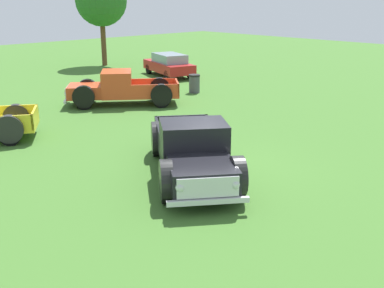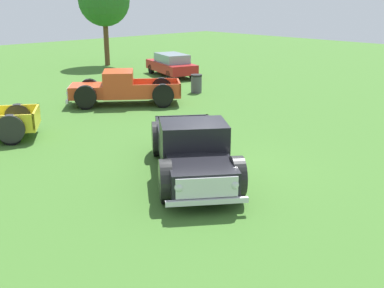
{
  "view_description": "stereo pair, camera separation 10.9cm",
  "coord_description": "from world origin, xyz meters",
  "px_view_note": "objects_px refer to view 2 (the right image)",
  "views": [
    {
      "loc": [
        -9.03,
        -8.76,
        4.81
      ],
      "look_at": [
        -0.59,
        0.02,
        0.9
      ],
      "focal_mm": 43.05,
      "sensor_mm": 36.0,
      "label": 1
    },
    {
      "loc": [
        -8.95,
        -8.84,
        4.81
      ],
      "look_at": [
        -0.59,
        0.02,
        0.9
      ],
      "focal_mm": 43.05,
      "sensor_mm": 36.0,
      "label": 2
    }
  ],
  "objects_px": {
    "pickup_truck_behind_left": "(117,89)",
    "trash_can": "(196,83)",
    "pickup_truck_foreground": "(194,153)",
    "sedan_distant_a": "(171,64)",
    "oak_tree_west": "(104,1)"
  },
  "relations": [
    {
      "from": "pickup_truck_behind_left",
      "to": "trash_can",
      "type": "relative_size",
      "value": 5.45
    },
    {
      "from": "pickup_truck_foreground",
      "to": "sedan_distant_a",
      "type": "distance_m",
      "value": 17.3
    },
    {
      "from": "trash_can",
      "to": "oak_tree_west",
      "type": "relative_size",
      "value": 0.15
    },
    {
      "from": "pickup_truck_foreground",
      "to": "oak_tree_west",
      "type": "height_order",
      "value": "oak_tree_west"
    },
    {
      "from": "pickup_truck_behind_left",
      "to": "sedan_distant_a",
      "type": "height_order",
      "value": "pickup_truck_behind_left"
    },
    {
      "from": "pickup_truck_foreground",
      "to": "pickup_truck_behind_left",
      "type": "bearing_deg",
      "value": 67.41
    },
    {
      "from": "pickup_truck_behind_left",
      "to": "oak_tree_west",
      "type": "relative_size",
      "value": 0.81
    },
    {
      "from": "sedan_distant_a",
      "to": "oak_tree_west",
      "type": "relative_size",
      "value": 0.71
    },
    {
      "from": "pickup_truck_behind_left",
      "to": "oak_tree_west",
      "type": "xyz_separation_m",
      "value": [
        6.85,
        11.26,
        3.79
      ]
    },
    {
      "from": "pickup_truck_foreground",
      "to": "pickup_truck_behind_left",
      "type": "height_order",
      "value": "pickup_truck_foreground"
    },
    {
      "from": "trash_can",
      "to": "oak_tree_west",
      "type": "distance_m",
      "value": 12.63
    },
    {
      "from": "pickup_truck_behind_left",
      "to": "oak_tree_west",
      "type": "bearing_deg",
      "value": 58.69
    },
    {
      "from": "trash_can",
      "to": "sedan_distant_a",
      "type": "bearing_deg",
      "value": 63.05
    },
    {
      "from": "trash_can",
      "to": "pickup_truck_foreground",
      "type": "bearing_deg",
      "value": -134.2
    },
    {
      "from": "pickup_truck_behind_left",
      "to": "sedan_distant_a",
      "type": "distance_m",
      "value": 8.29
    }
  ]
}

